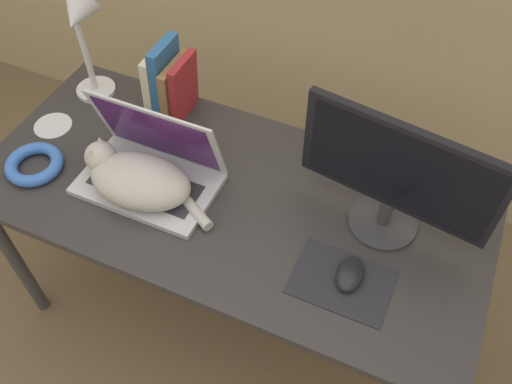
{
  "coord_description": "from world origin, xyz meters",
  "views": [
    {
      "loc": [
        0.47,
        -0.52,
        1.91
      ],
      "look_at": [
        0.1,
        0.3,
        0.8
      ],
      "focal_mm": 38.0,
      "sensor_mm": 36.0,
      "label": 1
    }
  ],
  "objects_px": {
    "computer_mouse": "(350,274)",
    "book_row": "(170,83)",
    "external_monitor": "(396,176)",
    "cable_coil": "(34,164)",
    "laptop": "(151,169)",
    "cd_disc": "(53,126)",
    "cat": "(137,179)",
    "desk_lamp": "(81,31)"
  },
  "relations": [
    {
      "from": "cat",
      "to": "cd_disc",
      "type": "distance_m",
      "value": 0.42
    },
    {
      "from": "book_row",
      "to": "desk_lamp",
      "type": "relative_size",
      "value": 0.62
    },
    {
      "from": "external_monitor",
      "to": "cable_coil",
      "type": "height_order",
      "value": "external_monitor"
    },
    {
      "from": "cat",
      "to": "computer_mouse",
      "type": "height_order",
      "value": "cat"
    },
    {
      "from": "cable_coil",
      "to": "cd_disc",
      "type": "bearing_deg",
      "value": 111.87
    },
    {
      "from": "laptop",
      "to": "external_monitor",
      "type": "bearing_deg",
      "value": 10.24
    },
    {
      "from": "book_row",
      "to": "cat",
      "type": "bearing_deg",
      "value": -75.68
    },
    {
      "from": "laptop",
      "to": "cable_coil",
      "type": "height_order",
      "value": "laptop"
    },
    {
      "from": "cat",
      "to": "cable_coil",
      "type": "distance_m",
      "value": 0.34
    },
    {
      "from": "cable_coil",
      "to": "cd_disc",
      "type": "height_order",
      "value": "cable_coil"
    },
    {
      "from": "cat",
      "to": "external_monitor",
      "type": "distance_m",
      "value": 0.7
    },
    {
      "from": "cat",
      "to": "book_row",
      "type": "relative_size",
      "value": 1.67
    },
    {
      "from": "book_row",
      "to": "cd_disc",
      "type": "relative_size",
      "value": 2.09
    },
    {
      "from": "external_monitor",
      "to": "desk_lamp",
      "type": "xyz_separation_m",
      "value": [
        -1.0,
        0.12,
        0.07
      ]
    },
    {
      "from": "laptop",
      "to": "book_row",
      "type": "xyz_separation_m",
      "value": [
        -0.1,
        0.29,
        0.06
      ]
    },
    {
      "from": "computer_mouse",
      "to": "book_row",
      "type": "height_order",
      "value": "book_row"
    },
    {
      "from": "computer_mouse",
      "to": "book_row",
      "type": "relative_size",
      "value": 0.44
    },
    {
      "from": "cat",
      "to": "cable_coil",
      "type": "xyz_separation_m",
      "value": [
        -0.33,
        -0.05,
        -0.04
      ]
    },
    {
      "from": "laptop",
      "to": "computer_mouse",
      "type": "distance_m",
      "value": 0.63
    },
    {
      "from": "cat",
      "to": "cable_coil",
      "type": "relative_size",
      "value": 2.46
    },
    {
      "from": "computer_mouse",
      "to": "cd_disc",
      "type": "bearing_deg",
      "value": 171.95
    },
    {
      "from": "computer_mouse",
      "to": "cd_disc",
      "type": "relative_size",
      "value": 0.91
    },
    {
      "from": "laptop",
      "to": "cd_disc",
      "type": "xyz_separation_m",
      "value": [
        -0.41,
        0.07,
        -0.05
      ]
    },
    {
      "from": "laptop",
      "to": "external_monitor",
      "type": "distance_m",
      "value": 0.68
    },
    {
      "from": "external_monitor",
      "to": "desk_lamp",
      "type": "bearing_deg",
      "value": 173.41
    },
    {
      "from": "laptop",
      "to": "cat",
      "type": "height_order",
      "value": "laptop"
    },
    {
      "from": "cat",
      "to": "desk_lamp",
      "type": "xyz_separation_m",
      "value": [
        -0.34,
        0.29,
        0.2
      ]
    },
    {
      "from": "cat",
      "to": "computer_mouse",
      "type": "relative_size",
      "value": 3.82
    },
    {
      "from": "book_row",
      "to": "cd_disc",
      "type": "xyz_separation_m",
      "value": [
        -0.31,
        -0.23,
        -0.11
      ]
    },
    {
      "from": "laptop",
      "to": "book_row",
      "type": "bearing_deg",
      "value": 108.43
    },
    {
      "from": "laptop",
      "to": "cd_disc",
      "type": "bearing_deg",
      "value": 170.94
    },
    {
      "from": "desk_lamp",
      "to": "laptop",
      "type": "bearing_deg",
      "value": -34.25
    },
    {
      "from": "external_monitor",
      "to": "cable_coil",
      "type": "relative_size",
      "value": 2.98
    },
    {
      "from": "computer_mouse",
      "to": "desk_lamp",
      "type": "distance_m",
      "value": 1.05
    },
    {
      "from": "cable_coil",
      "to": "cat",
      "type": "bearing_deg",
      "value": 7.98
    },
    {
      "from": "computer_mouse",
      "to": "cable_coil",
      "type": "bearing_deg",
      "value": -178.62
    },
    {
      "from": "laptop",
      "to": "desk_lamp",
      "type": "bearing_deg",
      "value": 145.75
    },
    {
      "from": "cat",
      "to": "external_monitor",
      "type": "height_order",
      "value": "external_monitor"
    },
    {
      "from": "desk_lamp",
      "to": "book_row",
      "type": "bearing_deg",
      "value": 13.52
    },
    {
      "from": "cd_disc",
      "to": "external_monitor",
      "type": "bearing_deg",
      "value": 2.84
    },
    {
      "from": "external_monitor",
      "to": "computer_mouse",
      "type": "relative_size",
      "value": 4.63
    },
    {
      "from": "external_monitor",
      "to": "book_row",
      "type": "bearing_deg",
      "value": 166.96
    }
  ]
}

